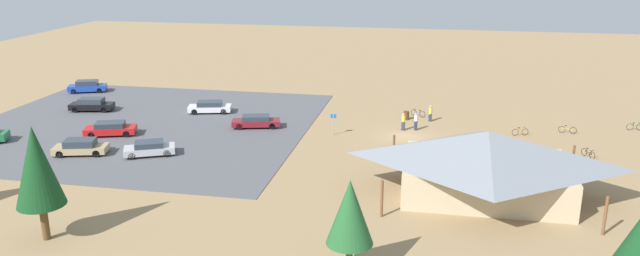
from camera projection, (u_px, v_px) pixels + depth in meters
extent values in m
plane|color=#9E7F56|center=(406.00, 137.00, 58.24)|extent=(160.00, 160.00, 0.00)
cube|color=#56565B|center=(142.00, 125.00, 62.02)|extent=(34.15, 32.22, 0.05)
cube|color=#C6B28E|center=(485.00, 178.00, 44.22)|extent=(11.67, 7.84, 2.64)
pyramid|color=gray|center=(487.00, 147.00, 43.51)|extent=(14.50, 10.67, 2.28)
cylinder|color=brown|center=(573.00, 161.00, 47.74)|extent=(0.20, 0.20, 2.64)
cylinder|color=brown|center=(394.00, 150.00, 50.32)|extent=(0.20, 0.20, 2.64)
cylinder|color=brown|center=(605.00, 216.00, 38.11)|extent=(0.20, 0.20, 2.64)
cylinder|color=brown|center=(382.00, 199.00, 40.70)|extent=(0.20, 0.20, 2.64)
cylinder|color=brown|center=(406.00, 115.00, 63.86)|extent=(0.60, 0.60, 0.90)
cylinder|color=#99999E|center=(333.00, 124.00, 58.46)|extent=(0.08, 0.08, 2.20)
cube|color=#1959B2|center=(333.00, 116.00, 58.23)|extent=(0.56, 0.04, 0.40)
cylinder|color=brown|center=(45.00, 222.00, 37.60)|extent=(0.47, 0.47, 2.33)
cone|color=#14421E|center=(37.00, 166.00, 36.53)|extent=(2.93, 2.93, 5.07)
cone|color=#235B2D|center=(350.00, 212.00, 32.97)|extent=(2.64, 2.64, 3.73)
torus|color=black|center=(562.00, 129.00, 59.44)|extent=(0.65, 0.18, 0.66)
torus|color=black|center=(573.00, 131.00, 59.04)|extent=(0.65, 0.18, 0.66)
cylinder|color=yellow|center=(568.00, 129.00, 59.21)|extent=(0.94, 0.24, 0.04)
cylinder|color=yellow|center=(566.00, 128.00, 59.25)|extent=(0.04, 0.04, 0.41)
cube|color=black|center=(566.00, 126.00, 59.19)|extent=(0.21, 0.12, 0.05)
cylinder|color=yellow|center=(572.00, 128.00, 59.02)|extent=(0.04, 0.04, 0.42)
cylinder|color=black|center=(572.00, 126.00, 58.96)|extent=(0.14, 0.48, 0.03)
torus|color=black|center=(563.00, 166.00, 49.58)|extent=(0.26, 0.64, 0.67)
torus|color=black|center=(570.00, 170.00, 48.58)|extent=(0.26, 0.64, 0.67)
cylinder|color=#B7B7BC|center=(567.00, 167.00, 49.05)|extent=(0.36, 0.93, 0.04)
cylinder|color=#B7B7BC|center=(566.00, 165.00, 49.20)|extent=(0.04, 0.04, 0.40)
cube|color=black|center=(566.00, 163.00, 49.15)|extent=(0.14, 0.22, 0.05)
cylinder|color=#B7B7BC|center=(570.00, 167.00, 48.61)|extent=(0.04, 0.04, 0.49)
cylinder|color=black|center=(570.00, 164.00, 48.54)|extent=(0.46, 0.19, 0.03)
torus|color=black|center=(515.00, 132.00, 58.48)|extent=(0.65, 0.25, 0.67)
torus|color=black|center=(525.00, 132.00, 58.60)|extent=(0.65, 0.25, 0.67)
cylinder|color=orange|center=(520.00, 131.00, 58.51)|extent=(0.88, 0.32, 0.04)
cylinder|color=orange|center=(519.00, 130.00, 58.45)|extent=(0.04, 0.04, 0.44)
cube|color=black|center=(519.00, 128.00, 58.39)|extent=(0.22, 0.14, 0.05)
cylinder|color=orange|center=(524.00, 130.00, 58.52)|extent=(0.04, 0.04, 0.45)
cylinder|color=black|center=(525.00, 128.00, 58.46)|extent=(0.18, 0.47, 0.03)
torus|color=black|center=(630.00, 127.00, 60.22)|extent=(0.69, 0.14, 0.69)
torus|color=black|center=(640.00, 127.00, 60.17)|extent=(0.69, 0.14, 0.69)
cylinder|color=#1E7F38|center=(635.00, 126.00, 60.16)|extent=(0.89, 0.16, 0.04)
cylinder|color=#1E7F38|center=(633.00, 125.00, 60.14)|extent=(0.04, 0.04, 0.41)
cube|color=black|center=(634.00, 123.00, 60.08)|extent=(0.21, 0.11, 0.05)
cylinder|color=#1E7F38|center=(639.00, 125.00, 60.11)|extent=(0.04, 0.04, 0.44)
cylinder|color=black|center=(640.00, 123.00, 60.05)|extent=(0.10, 0.48, 0.03)
torus|color=black|center=(495.00, 143.00, 55.21)|extent=(0.27, 0.72, 0.75)
torus|color=black|center=(498.00, 140.00, 56.10)|extent=(0.27, 0.72, 0.75)
cylinder|color=red|center=(496.00, 140.00, 55.62)|extent=(0.33, 0.94, 0.04)
cylinder|color=red|center=(496.00, 140.00, 55.43)|extent=(0.04, 0.04, 0.45)
cube|color=black|center=(496.00, 137.00, 55.37)|extent=(0.14, 0.21, 0.05)
cylinder|color=red|center=(498.00, 138.00, 55.95)|extent=(0.04, 0.04, 0.46)
cylinder|color=black|center=(498.00, 135.00, 55.88)|extent=(0.47, 0.18, 0.03)
torus|color=black|center=(584.00, 152.00, 52.88)|extent=(0.37, 0.60, 0.67)
torus|color=black|center=(592.00, 155.00, 52.01)|extent=(0.37, 0.60, 0.67)
cylinder|color=black|center=(588.00, 153.00, 52.41)|extent=(0.48, 0.78, 0.04)
cylinder|color=black|center=(587.00, 151.00, 52.54)|extent=(0.04, 0.04, 0.44)
cube|color=black|center=(587.00, 148.00, 52.48)|extent=(0.17, 0.21, 0.05)
cylinder|color=black|center=(592.00, 153.00, 52.04)|extent=(0.04, 0.04, 0.44)
cylinder|color=black|center=(592.00, 150.00, 51.97)|extent=(0.43, 0.27, 0.03)
torus|color=black|center=(422.00, 114.00, 64.69)|extent=(0.64, 0.35, 0.70)
torus|color=black|center=(414.00, 113.00, 65.30)|extent=(0.64, 0.35, 0.70)
cylinder|color=#2347B7|center=(418.00, 112.00, 64.96)|extent=(0.87, 0.46, 0.04)
cylinder|color=#2347B7|center=(420.00, 112.00, 64.83)|extent=(0.04, 0.04, 0.38)
cube|color=black|center=(420.00, 110.00, 64.78)|extent=(0.21, 0.16, 0.05)
cylinder|color=#2347B7|center=(415.00, 111.00, 65.17)|extent=(0.04, 0.04, 0.44)
cylinder|color=black|center=(415.00, 109.00, 65.11)|extent=(0.24, 0.44, 0.03)
cube|color=white|center=(210.00, 108.00, 66.33)|extent=(4.92, 2.93, 0.56)
cube|color=#2D3842|center=(210.00, 104.00, 66.18)|extent=(2.90, 2.22, 0.50)
cylinder|color=black|center=(194.00, 112.00, 65.52)|extent=(0.67, 0.37, 0.64)
cylinder|color=black|center=(197.00, 108.00, 67.10)|extent=(0.67, 0.37, 0.64)
cylinder|color=black|center=(223.00, 112.00, 65.67)|extent=(0.67, 0.37, 0.64)
cylinder|color=black|center=(225.00, 108.00, 67.25)|extent=(0.67, 0.37, 0.64)
cube|color=red|center=(111.00, 130.00, 58.40)|extent=(5.11, 3.27, 0.61)
cube|color=#2D3842|center=(110.00, 125.00, 58.24)|extent=(3.05, 2.41, 0.49)
cylinder|color=black|center=(91.00, 135.00, 57.47)|extent=(0.68, 0.41, 0.64)
cylinder|color=black|center=(95.00, 130.00, 59.07)|extent=(0.68, 0.41, 0.64)
cylinder|color=black|center=(126.00, 134.00, 57.84)|extent=(0.68, 0.41, 0.64)
cylinder|color=black|center=(130.00, 129.00, 59.44)|extent=(0.68, 0.41, 0.64)
cube|color=#BCBCC1|center=(150.00, 150.00, 52.82)|extent=(4.69, 3.51, 0.56)
cube|color=#2D3842|center=(149.00, 144.00, 52.67)|extent=(2.88, 2.51, 0.47)
cylinder|color=black|center=(132.00, 156.00, 51.76)|extent=(0.67, 0.47, 0.64)
cylinder|color=black|center=(133.00, 150.00, 53.32)|extent=(0.67, 0.47, 0.64)
cylinder|color=black|center=(167.00, 153.00, 52.42)|extent=(0.67, 0.47, 0.64)
cylinder|color=black|center=(167.00, 147.00, 53.98)|extent=(0.67, 0.47, 0.64)
cube|color=tan|center=(81.00, 149.00, 53.03)|extent=(4.87, 2.96, 0.56)
cube|color=#2D3842|center=(80.00, 143.00, 52.86)|extent=(2.88, 2.23, 0.59)
cylinder|color=black|center=(60.00, 154.00, 52.20)|extent=(0.67, 0.37, 0.64)
cylinder|color=black|center=(66.00, 148.00, 53.77)|extent=(0.67, 0.37, 0.64)
cylinder|color=black|center=(96.00, 154.00, 52.38)|extent=(0.67, 0.37, 0.64)
cylinder|color=black|center=(102.00, 148.00, 53.96)|extent=(0.67, 0.37, 0.64)
cube|color=#1E42B2|center=(88.00, 88.00, 75.63)|extent=(4.82, 3.26, 0.68)
cube|color=#2D3842|center=(87.00, 83.00, 75.44)|extent=(2.90, 2.36, 0.58)
cylinder|color=black|center=(74.00, 91.00, 74.71)|extent=(0.68, 0.43, 0.64)
cylinder|color=black|center=(76.00, 89.00, 76.18)|extent=(0.68, 0.43, 0.64)
cylinder|color=black|center=(99.00, 91.00, 75.21)|extent=(0.68, 0.43, 0.64)
cylinder|color=black|center=(102.00, 88.00, 76.68)|extent=(0.68, 0.43, 0.64)
cylinder|color=black|center=(3.00, 136.00, 57.24)|extent=(0.68, 0.42, 0.64)
cube|color=maroon|center=(256.00, 123.00, 60.92)|extent=(5.05, 2.85, 0.56)
cube|color=#2D3842|center=(256.00, 118.00, 60.77)|extent=(2.96, 2.13, 0.46)
cylinder|color=black|center=(239.00, 127.00, 60.17)|extent=(0.67, 0.37, 0.64)
cylinder|color=black|center=(240.00, 122.00, 61.60)|extent=(0.67, 0.37, 0.64)
cylinder|color=black|center=(272.00, 126.00, 60.34)|extent=(0.67, 0.37, 0.64)
cylinder|color=black|center=(272.00, 122.00, 61.78)|extent=(0.67, 0.37, 0.64)
cube|color=black|center=(92.00, 106.00, 67.02)|extent=(4.90, 2.57, 0.64)
cube|color=#2D3842|center=(91.00, 101.00, 66.84)|extent=(2.85, 1.98, 0.58)
cylinder|color=black|center=(75.00, 110.00, 66.37)|extent=(0.67, 0.34, 0.64)
cylinder|color=black|center=(80.00, 106.00, 67.81)|extent=(0.67, 0.34, 0.64)
cylinder|color=black|center=(104.00, 110.00, 66.35)|extent=(0.67, 0.34, 0.64)
cylinder|color=black|center=(109.00, 106.00, 67.80)|extent=(0.67, 0.34, 0.64)
cube|color=#2D3347|center=(416.00, 125.00, 60.24)|extent=(0.34, 0.39, 0.94)
cylinder|color=silver|center=(416.00, 118.00, 60.02)|extent=(0.36, 0.36, 0.59)
sphere|color=tan|center=(416.00, 114.00, 59.90)|extent=(0.24, 0.24, 0.24)
cube|color=#2D3347|center=(430.00, 117.00, 63.29)|extent=(0.34, 0.26, 0.80)
cylinder|color=yellow|center=(431.00, 111.00, 63.07)|extent=(0.36, 0.36, 0.68)
sphere|color=tan|center=(431.00, 106.00, 62.94)|extent=(0.24, 0.24, 0.24)
cube|color=#2D3347|center=(403.00, 126.00, 60.16)|extent=(0.35, 0.28, 0.89)
cylinder|color=yellow|center=(403.00, 119.00, 59.94)|extent=(0.36, 0.36, 0.61)
sphere|color=tan|center=(404.00, 115.00, 59.82)|extent=(0.24, 0.24, 0.24)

